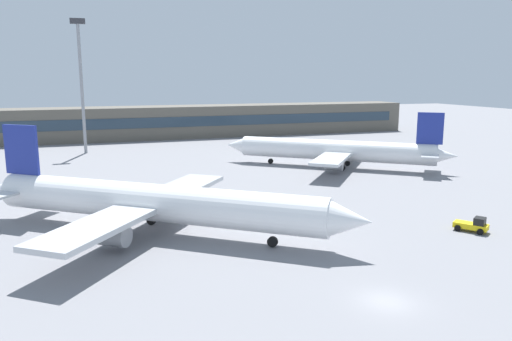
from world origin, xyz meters
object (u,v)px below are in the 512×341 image
Objects in this scene: baggage_tug_yellow at (473,225)px; airplane_near at (157,203)px; floodlight_tower_west at (81,78)px; airplane_mid at (333,150)px.

airplane_near is at bearing 162.00° from baggage_tug_yellow.
baggage_tug_yellow is 87.95m from floodlight_tower_west.
airplane_near is 1.07× the size of airplane_mid.
baggage_tug_yellow is (33.71, -10.95, -2.74)m from airplane_near.
airplane_mid is at bearing -38.13° from floodlight_tower_west.
airplane_near is 10.22× the size of baggage_tug_yellow.
airplane_near is 67.03m from floodlight_tower_west.
airplane_near is 48.31m from airplane_mid.
airplane_mid is 41.30m from baggage_tug_yellow.
airplane_mid is (37.82, 30.06, -0.18)m from airplane_near.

